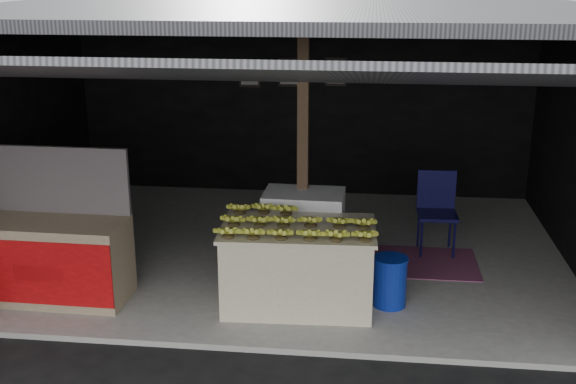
# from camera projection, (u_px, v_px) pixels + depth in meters

# --- Properties ---
(ground) EXTENTS (80.00, 80.00, 0.00)m
(ground) POSITION_uv_depth(u_px,v_px,m) (250.00, 353.00, 6.71)
(ground) COLOR black
(ground) RESTS_ON ground
(concrete_slab) EXTENTS (7.00, 5.00, 0.06)m
(concrete_slab) POSITION_uv_depth(u_px,v_px,m) (283.00, 250.00, 9.08)
(concrete_slab) COLOR gray
(concrete_slab) RESTS_ON ground
(shophouse) EXTENTS (7.40, 7.29, 3.02)m
(shophouse) POSITION_uv_depth(u_px,v_px,m) (286.00, 82.00, 8.76)
(shophouse) COLOR black
(shophouse) RESTS_ON ground
(banana_table) EXTENTS (1.60, 1.03, 0.86)m
(banana_table) POSITION_uv_depth(u_px,v_px,m) (298.00, 266.00, 7.42)
(banana_table) COLOR silver
(banana_table) RESTS_ON concrete_slab
(banana_pile) EXTENTS (1.48, 0.93, 0.17)m
(banana_pile) POSITION_uv_depth(u_px,v_px,m) (298.00, 219.00, 7.27)
(banana_pile) COLOR gold
(banana_pile) RESTS_ON banana_table
(white_crate) EXTENTS (0.90, 0.63, 0.99)m
(white_crate) POSITION_uv_depth(u_px,v_px,m) (304.00, 234.00, 8.15)
(white_crate) COLOR white
(white_crate) RESTS_ON concrete_slab
(neighbor_stall) EXTENTS (1.55, 0.72, 1.59)m
(neighbor_stall) POSITION_uv_depth(u_px,v_px,m) (54.00, 256.00, 7.57)
(neighbor_stall) COLOR #998466
(neighbor_stall) RESTS_ON concrete_slab
(water_barrel) EXTENTS (0.34, 0.34, 0.50)m
(water_barrel) POSITION_uv_depth(u_px,v_px,m) (390.00, 283.00, 7.46)
(water_barrel) COLOR #0D2494
(water_barrel) RESTS_ON concrete_slab
(plastic_chair) EXTENTS (0.49, 0.49, 1.00)m
(plastic_chair) POSITION_uv_depth(u_px,v_px,m) (437.00, 205.00, 8.85)
(plastic_chair) COLOR #0A0934
(plastic_chair) RESTS_ON concrete_slab
(magenta_rug) EXTENTS (1.50, 1.00, 0.01)m
(magenta_rug) POSITION_uv_depth(u_px,v_px,m) (414.00, 262.00, 8.62)
(magenta_rug) COLOR #6F184F
(magenta_rug) RESTS_ON concrete_slab
(picture_frames) EXTENTS (1.62, 0.04, 0.46)m
(picture_frames) POSITION_uv_depth(u_px,v_px,m) (291.00, 73.00, 10.80)
(picture_frames) COLOR black
(picture_frames) RESTS_ON shophouse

